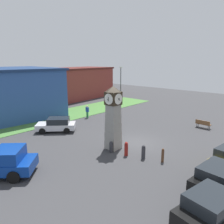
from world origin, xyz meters
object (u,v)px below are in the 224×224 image
object	(u,v)px
bollard_end_row	(163,155)
street_lamp_near_road	(121,81)
clock_tower	(113,118)
car_navy_sedan	(212,207)
car_silver_hatch	(57,125)
bollard_far_row	(143,152)
bollard_near_tower	(111,147)
bench	(203,124)
car_near_tower	(220,176)
pedestrian_near_bench	(87,111)
bollard_mid_row	(126,149)

from	to	relation	value
bollard_end_row	street_lamp_near_road	bearing A→B (deg)	46.65
clock_tower	street_lamp_near_road	bearing A→B (deg)	38.36
car_navy_sedan	car_silver_hatch	distance (m)	17.07
bollard_far_row	car_silver_hatch	size ratio (longest dim) A/B	0.27
bollard_near_tower	bench	size ratio (longest dim) A/B	0.59
bollard_end_row	car_silver_hatch	bearing A→B (deg)	95.18
bollard_end_row	car_silver_hatch	world-z (taller)	car_silver_hatch
car_near_tower	street_lamp_near_road	xyz separation A→B (m)	(18.96, 23.45, 2.84)
car_silver_hatch	car_navy_sedan	bearing A→B (deg)	-99.96
car_silver_hatch	bench	bearing A→B (deg)	-43.92
bollard_near_tower	bollard_far_row	size ratio (longest dim) A/B	0.87
pedestrian_near_bench	bollard_mid_row	bearing A→B (deg)	-117.38
car_near_tower	car_silver_hatch	xyz separation A→B (m)	(-0.32, 16.18, -0.01)
bollard_end_row	street_lamp_near_road	world-z (taller)	street_lamp_near_road
car_near_tower	bollard_far_row	bearing A→B (deg)	86.92
pedestrian_near_bench	bollard_far_row	bearing A→B (deg)	-113.05
bollard_far_row	clock_tower	bearing A→B (deg)	91.14
clock_tower	car_silver_hatch	xyz separation A→B (m)	(-0.56, 7.54, -1.98)
bollard_mid_row	bollard_end_row	xyz separation A→B (m)	(0.92, -2.72, -0.03)
pedestrian_near_bench	street_lamp_near_road	world-z (taller)	street_lamp_near_road
bollard_mid_row	pedestrian_near_bench	size ratio (longest dim) A/B	0.69
bollard_near_tower	bollard_mid_row	xyz separation A→B (m)	(0.35, -1.30, 0.09)
pedestrian_near_bench	bench	bearing A→B (deg)	-66.17
bollard_end_row	street_lamp_near_road	distance (m)	26.68
street_lamp_near_road	clock_tower	bearing A→B (deg)	-141.64
pedestrian_near_bench	car_near_tower	bearing A→B (deg)	-107.21
bollard_mid_row	bench	distance (m)	11.56
car_silver_hatch	street_lamp_near_road	xyz separation A→B (m)	(19.28, 7.27, 2.85)
bollard_near_tower	clock_tower	bearing A→B (deg)	30.51
bench	street_lamp_near_road	size ratio (longest dim) A/B	0.26
bollard_mid_row	car_silver_hatch	world-z (taller)	car_silver_hatch
bollard_mid_row	car_silver_hatch	xyz separation A→B (m)	(-0.17, 9.28, 0.17)
bollard_far_row	bench	xyz separation A→B (m)	(10.95, -0.54, -0.03)
clock_tower	bench	xyz separation A→B (m)	(11.01, -3.60, -2.20)
car_near_tower	street_lamp_near_road	size ratio (longest dim) A/B	0.73
car_silver_hatch	bench	xyz separation A→B (m)	(11.57, -11.14, -0.22)
car_near_tower	pedestrian_near_bench	bearing A→B (deg)	72.79
bollard_mid_row	bollard_far_row	distance (m)	1.40
car_navy_sedan	car_silver_hatch	xyz separation A→B (m)	(2.95, 16.81, -0.06)
car_near_tower	bench	distance (m)	12.33
bollard_near_tower	car_silver_hatch	size ratio (longest dim) A/B	0.23
car_navy_sedan	street_lamp_near_road	size ratio (longest dim) A/B	0.70
bollard_far_row	car_near_tower	xyz separation A→B (m)	(-0.30, -5.58, 0.20)
bollard_far_row	car_near_tower	size ratio (longest dim) A/B	0.24
car_near_tower	clock_tower	bearing A→B (deg)	88.41
car_near_tower	pedestrian_near_bench	xyz separation A→B (m)	(5.55, 17.93, 0.19)
car_near_tower	bollard_near_tower	bearing A→B (deg)	93.51
bollard_near_tower	bollard_mid_row	world-z (taller)	bollard_mid_row
bollard_mid_row	car_navy_sedan	xyz separation A→B (m)	(-3.12, -7.54, 0.23)
bollard_near_tower	pedestrian_near_bench	world-z (taller)	pedestrian_near_bench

